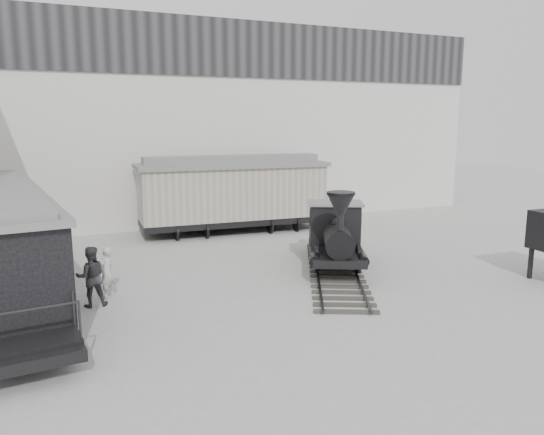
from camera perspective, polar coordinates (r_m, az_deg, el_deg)
name	(u,v)px	position (r m, az deg, el deg)	size (l,w,h in m)	color
ground	(348,300)	(17.46, 8.21, -8.75)	(90.00, 90.00, 0.00)	#9E9E9B
north_wall	(207,123)	(30.24, -6.98, 10.04)	(34.00, 2.51, 11.00)	silver
locomotive	(335,238)	(20.73, 6.78, -2.25)	(5.80, 9.01, 3.21)	black
boxcar	(233,192)	(27.27, -4.24, 2.73)	(9.85, 3.64, 3.96)	black
passenger_coach	(1,243)	(18.78, -27.13, -2.44)	(3.93, 13.02, 3.43)	black
visitor_a	(107,272)	(18.10, -17.36, -5.65)	(0.61, 0.40, 1.68)	beige
visitor_b	(91,277)	(17.37, -18.89, -6.03)	(0.92, 0.72, 1.90)	#363639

